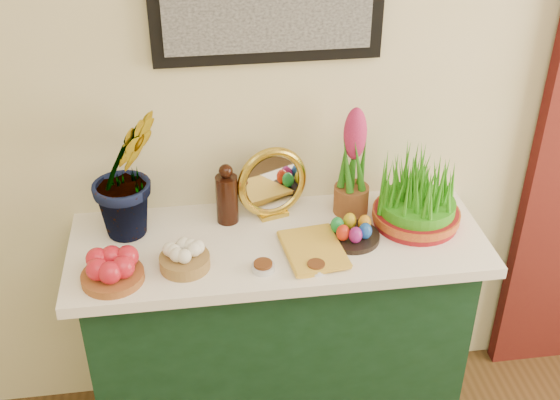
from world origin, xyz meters
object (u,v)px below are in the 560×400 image
object	(u,v)px
mirror	(272,183)
book	(286,254)
wheatgrass_sabzeh	(418,196)
hyacinth_green	(125,154)
sideboard	(278,339)

from	to	relation	value
mirror	book	bearing A→B (deg)	-88.12
mirror	wheatgrass_sabzeh	distance (m)	0.50
book	wheatgrass_sabzeh	distance (m)	0.50
book	wheatgrass_sabzeh	bearing A→B (deg)	9.66
hyacinth_green	wheatgrass_sabzeh	world-z (taller)	hyacinth_green
sideboard	wheatgrass_sabzeh	size ratio (longest dim) A/B	4.29
sideboard	hyacinth_green	distance (m)	0.91
mirror	book	size ratio (longest dim) A/B	1.08
sideboard	wheatgrass_sabzeh	world-z (taller)	wheatgrass_sabzeh
mirror	wheatgrass_sabzeh	bearing A→B (deg)	-14.70
mirror	wheatgrass_sabzeh	world-z (taller)	mirror
sideboard	wheatgrass_sabzeh	distance (m)	0.75
sideboard	book	distance (m)	0.50
hyacinth_green	mirror	xyz separation A→B (m)	(0.48, 0.04, -0.17)
hyacinth_green	wheatgrass_sabzeh	distance (m)	0.99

